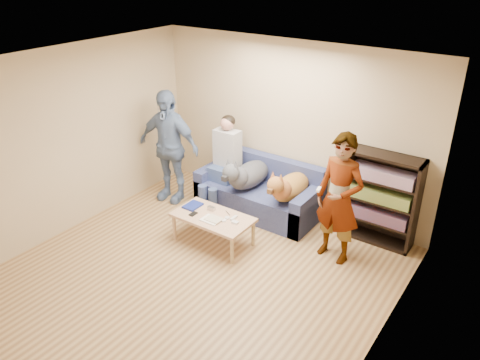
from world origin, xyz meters
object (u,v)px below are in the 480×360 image
Objects in this scene: coffee_table at (213,219)px; sofa at (260,194)px; person_standing_left at (168,146)px; person_seated at (224,159)px; notebook_blue at (193,206)px; person_standing_right at (339,199)px; bookshelf at (381,197)px; dog_tan at (288,187)px; camera_silver at (211,208)px; dog_gray at (246,175)px.

sofa is at bearing 88.45° from coffee_table.
person_standing_left is at bearing 154.78° from coffee_table.
person_seated is at bearing 119.22° from coffee_table.
notebook_blue is 0.24× the size of coffee_table.
person_standing_left is 7.02× the size of notebook_blue.
person_standing_right is 0.81m from bookshelf.
person_seated is at bearing -171.46° from bookshelf.
coffee_table is at bearing -121.14° from dog_tan.
person_standing_right is at bearing -7.89° from person_standing_left.
person_standing_right is 0.92× the size of sofa.
person_seated is 1.18m from dog_tan.
bookshelf is at bearing 32.78° from camera_silver.
person_standing_right is at bearing -18.20° from sofa.
bookshelf reaches higher than coffee_table.
bookshelf is at bearing 4.84° from person_standing_left.
sofa is 1.52× the size of dog_gray.
coffee_table is (1.38, -0.65, -0.54)m from person_standing_left.
person_seated is (-0.17, 0.97, 0.34)m from notebook_blue.
sofa is at bearing -172.60° from bookshelf.
dog_tan is at bearing 2.08° from person_standing_left.
person_standing_left reaches higher than coffee_table.
person_seated reaches higher than dog_gray.
camera_silver is (0.28, 0.07, 0.01)m from notebook_blue.
camera_silver is 0.10× the size of dog_tan.
person_standing_right reaches higher than dog_tan.
person_standing_right reaches higher than bookshelf.
camera_silver is 0.09× the size of dog_gray.
sofa is (1.41, 0.49, -0.63)m from person_standing_left.
person_standing_left reaches higher than notebook_blue.
camera_silver is at bearing -63.42° from person_seated.
sofa reaches higher than camera_silver.
person_standing_left is at bearing -170.02° from dog_tan.
person_seated is 1.13× the size of bookshelf.
sofa is at bearing 81.60° from camera_silver.
person_seated is (-2.09, 0.37, -0.10)m from person_standing_right.
person_seated is at bearing 116.58° from camera_silver.
person_standing_right is 1.19× the size of person_seated.
person_seated reaches higher than sofa.
coffee_table is at bearing -149.33° from person_standing_right.
bookshelf reaches higher than dog_tan.
dog_gray is at bearing -128.38° from sofa.
camera_silver is at bearing -98.40° from sofa.
person_seated reaches higher than dog_tan.
person_standing_right is 1.73m from coffee_table.
person_standing_left reaches higher than dog_gray.
person_standing_right is 1.34× the size of bookshelf.
camera_silver is 0.87m from dog_gray.
person_standing_right is 2.13m from person_seated.
camera_silver is at bearing -147.22° from bookshelf.
dog_gray is (1.27, 0.32, -0.27)m from person_standing_left.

